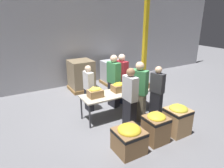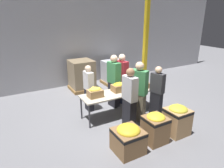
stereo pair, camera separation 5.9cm
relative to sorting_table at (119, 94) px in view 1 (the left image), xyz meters
The scene contains 18 objects.
ground_plane 0.70m from the sorting_table, ahead, with size 30.00×30.00×0.00m, color slate.
wall_back 3.67m from the sorting_table, 90.00° to the left, with size 16.00×0.08×4.00m.
sorting_table is the anchor object (origin of this frame).
banana_box_0 0.83m from the sorting_table, behind, with size 0.41×0.34×0.29m.
banana_box_1 0.21m from the sorting_table, 78.15° to the left, with size 0.40×0.33×0.29m.
banana_box_2 0.85m from the sorting_table, ahead, with size 0.43×0.28×0.23m.
volunteer_0 0.68m from the sorting_table, 64.17° to the right, with size 0.43×0.53×1.78m.
volunteer_1 0.66m from the sorting_table, 75.25° to the left, with size 0.29×0.50×1.77m.
volunteer_2 0.77m from the sorting_table, 100.05° to the right, with size 0.23×0.46×1.69m.
volunteer_3 1.15m from the sorting_table, 29.96° to the right, with size 0.30×0.46×1.55m.
volunteer_4 0.94m from the sorting_table, 53.55° to the left, with size 0.29×0.49×1.74m.
volunteer_5 1.01m from the sorting_table, 133.43° to the left, with size 0.21×0.41×1.51m.
donation_bin_0 1.87m from the sorting_table, 115.08° to the right, with size 0.63×0.63×0.67m.
donation_bin_1 1.69m from the sorting_table, 89.70° to the right, with size 0.53×0.53×0.77m.
donation_bin_2 1.84m from the sorting_table, 65.90° to the right, with size 0.56×0.56×0.80m.
support_pillar 2.68m from the sorting_table, 33.46° to the left, with size 0.15×0.15×4.00m.
pallet_stack_0 2.63m from the sorting_table, 94.44° to the left, with size 0.99×0.99×1.24m.
pallet_stack_1 2.95m from the sorting_table, 62.51° to the left, with size 1.03×1.03×1.04m.
Camera 1 is at (-3.04, -4.80, 3.00)m, focal length 32.00 mm.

